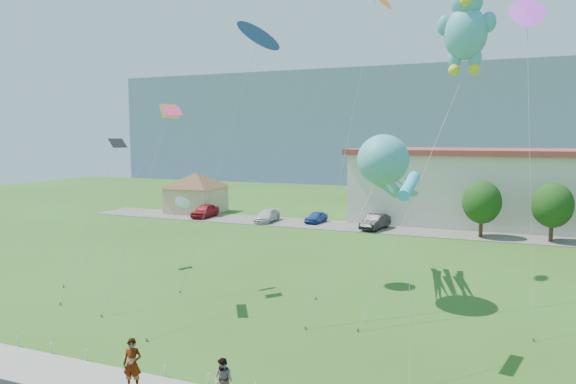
{
  "coord_description": "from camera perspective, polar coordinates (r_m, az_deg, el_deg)",
  "views": [
    {
      "loc": [
        10.84,
        -17.65,
        9.53
      ],
      "look_at": [
        0.57,
        8.0,
        6.57
      ],
      "focal_mm": 32.0,
      "sensor_mm": 36.0,
      "label": 1
    }
  ],
  "objects": [
    {
      "name": "parking_strip",
      "position": [
        54.59,
        10.05,
        -3.99
      ],
      "size": [
        70.0,
        6.0,
        0.06
      ],
      "primitive_type": "cube",
      "color": "#59544C",
      "rests_on": "ground"
    },
    {
      "name": "parked_car_white",
      "position": [
        57.8,
        -2.34,
        -2.65
      ],
      "size": [
        1.95,
        4.58,
        1.32
      ],
      "primitive_type": "imported",
      "rotation": [
        0.0,
        0.0,
        0.02
      ],
      "color": "silver",
      "rests_on": "parking_strip"
    },
    {
      "name": "small_kite_orange",
      "position": [
        38.55,
        9.65,
        20.25
      ],
      "size": [
        2.31,
        9.6,
        20.21
      ],
      "color": "orange",
      "rests_on": "ground"
    },
    {
      "name": "small_kite_white",
      "position": [
        29.13,
        -11.64,
        -1.23
      ],
      "size": [
        1.53,
        6.28,
        6.35
      ],
      "color": "white",
      "rests_on": "ground"
    },
    {
      "name": "tree_mid",
      "position": [
        52.27,
        27.32,
        -1.31
      ],
      "size": [
        3.6,
        3.6,
        5.47
      ],
      "color": "#3F2B19",
      "rests_on": "ground"
    },
    {
      "name": "octopus_kite",
      "position": [
        31.43,
        10.95,
        2.31
      ],
      "size": [
        3.98,
        13.21,
        9.7
      ],
      "color": "teal",
      "rests_on": "ground"
    },
    {
      "name": "small_kite_purple",
      "position": [
        33.07,
        25.05,
        17.08
      ],
      "size": [
        1.8,
        7.48,
        17.21
      ],
      "color": "purple",
      "rests_on": "ground"
    },
    {
      "name": "small_kite_black",
      "position": [
        39.54,
        -18.91,
        3.74
      ],
      "size": [
        1.45,
        7.15,
        9.52
      ],
      "color": "black",
      "rests_on": "ground"
    },
    {
      "name": "pedestrian_left",
      "position": [
        21.1,
        -16.91,
        -17.8
      ],
      "size": [
        0.81,
        0.65,
        1.93
      ],
      "primitive_type": "imported",
      "rotation": [
        0.0,
        0.0,
        0.31
      ],
      "color": "gray",
      "rests_on": "sidewalk"
    },
    {
      "name": "small_kite_yellow",
      "position": [
        33.42,
        -13.77,
        6.54
      ],
      "size": [
        1.29,
        7.93,
        11.62
      ],
      "color": "gold",
      "rests_on": "ground"
    },
    {
      "name": "tree_near",
      "position": [
        52.02,
        20.73,
        -1.06
      ],
      "size": [
        3.6,
        3.6,
        5.47
      ],
      "color": "#3F2B19",
      "rests_on": "ground"
    },
    {
      "name": "parked_car_red",
      "position": [
        61.66,
        -9.21,
        -2.06
      ],
      "size": [
        1.97,
        4.6,
        1.55
      ],
      "primitive_type": "imported",
      "rotation": [
        0.0,
        0.0,
        0.03
      ],
      "color": "maroon",
      "rests_on": "parking_strip"
    },
    {
      "name": "teddy_bear_kite",
      "position": [
        33.96,
        19.16,
        16.95
      ],
      "size": [
        5.77,
        10.5,
        18.65
      ],
      "color": "teal",
      "rests_on": "ground"
    },
    {
      "name": "small_kite_cyan",
      "position": [
        22.51,
        13.32,
        0.54
      ],
      "size": [
        1.02,
        4.62,
        7.89
      ],
      "color": "#31B8DD",
      "rests_on": "ground"
    },
    {
      "name": "parked_car_black",
      "position": [
        53.82,
        9.66,
        -3.27
      ],
      "size": [
        2.5,
        4.9,
        1.54
      ],
      "primitive_type": "imported",
      "rotation": [
        0.0,
        0.0,
        -0.19
      ],
      "color": "black",
      "rests_on": "parking_strip"
    },
    {
      "name": "parked_car_blue",
      "position": [
        57.15,
        3.15,
        -2.8
      ],
      "size": [
        1.97,
        3.79,
        1.23
      ],
      "primitive_type": "imported",
      "rotation": [
        0.0,
        0.0,
        -0.15
      ],
      "color": "navy",
      "rests_on": "parking_strip"
    },
    {
      "name": "pedestrian_right",
      "position": [
        19.62,
        -7.2,
        -20.04
      ],
      "size": [
        0.84,
        0.69,
        1.59
      ],
      "primitive_type": "imported",
      "rotation": [
        0.0,
        0.0,
        -0.12
      ],
      "color": "gray",
      "rests_on": "sidewalk"
    },
    {
      "name": "hill_ridge",
      "position": [
        138.11,
        17.44,
        7.08
      ],
      "size": [
        160.0,
        50.0,
        25.0
      ],
      "primitive_type": "cube",
      "color": "slate",
      "rests_on": "ground"
    },
    {
      "name": "rope_fence",
      "position": [
        21.7,
        -11.23,
        -19.32
      ],
      "size": [
        26.05,
        0.05,
        0.5
      ],
      "color": "white",
      "rests_on": "ground"
    },
    {
      "name": "small_kite_pink",
      "position": [
        32.47,
        -14.03,
        6.46
      ],
      "size": [
        4.77,
        6.21,
        11.55
      ],
      "color": "#DF3161",
      "rests_on": "ground"
    },
    {
      "name": "pavilion",
      "position": [
        65.98,
        -10.19,
        0.37
      ],
      "size": [
        9.2,
        9.2,
        5.0
      ],
      "color": "tan",
      "rests_on": "ground"
    },
    {
      "name": "ground",
      "position": [
        22.8,
        -9.34,
        -18.67
      ],
      "size": [
        160.0,
        160.0,
        0.0
      ],
      "primitive_type": "plane",
      "color": "#325117",
      "rests_on": "ground"
    },
    {
      "name": "small_kite_blue",
      "position": [
        35.14,
        -3.48,
        16.37
      ],
      "size": [
        3.85,
        6.14,
        16.84
      ],
      "color": "#2134BE",
      "rests_on": "ground"
    }
  ]
}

